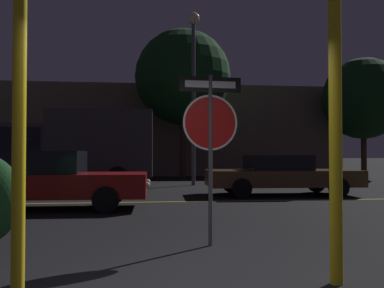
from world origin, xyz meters
TOP-DOWN VIEW (x-y plane):
  - road_center_stripe at (0.00, 7.73)m, footprint 37.44×0.12m
  - stop_sign at (0.58, 2.01)m, footprint 0.92×0.09m
  - yellow_pole_left at (-1.45, -0.30)m, footprint 0.12×0.12m
  - yellow_pole_right at (1.56, 0.06)m, footprint 0.13×0.13m
  - passing_car_2 at (-2.66, 6.50)m, footprint 4.80×1.97m
  - passing_car_3 at (4.05, 9.27)m, footprint 4.97×2.21m
  - delivery_truck at (-3.37, 13.85)m, footprint 6.77×2.45m
  - street_lamp at (1.77, 13.93)m, footprint 0.52×0.52m
  - tree_1 at (12.33, 19.24)m, footprint 4.70×4.70m
  - tree_2 at (1.80, 19.12)m, footprint 5.23×5.23m
  - building_backdrop at (-0.84, 23.28)m, footprint 25.78×3.99m

SIDE VIEW (x-z plane):
  - road_center_stripe at x=0.00m, z-range 0.00..0.01m
  - passing_car_3 at x=4.05m, z-range 0.02..1.30m
  - passing_car_2 at x=-2.66m, z-range 0.00..1.40m
  - yellow_pole_right at x=1.56m, z-range 0.00..3.12m
  - yellow_pole_left at x=-1.45m, z-range 0.00..3.31m
  - delivery_truck at x=-3.37m, z-range 0.11..3.21m
  - stop_sign at x=0.58m, z-range 0.52..2.99m
  - building_backdrop at x=-0.84m, z-range 0.00..5.54m
  - tree_1 at x=12.33m, z-range 1.09..7.99m
  - street_lamp at x=1.77m, z-range 1.40..8.80m
  - tree_2 at x=1.80m, z-range 1.45..9.61m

